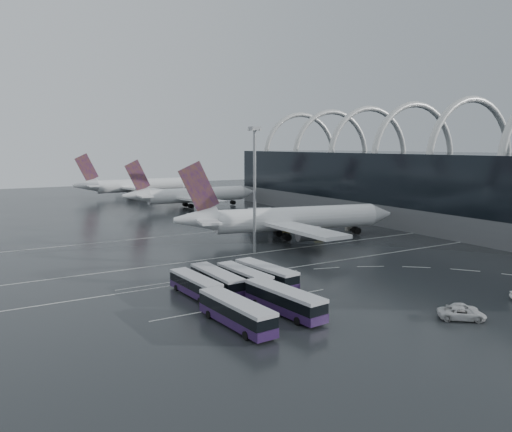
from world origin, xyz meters
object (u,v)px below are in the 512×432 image
airliner_gate_c (134,186)px  gse_cart_belly_d (349,228)px  bus_row_near_a (195,285)px  bus_row_near_b (217,280)px  airliner_main (286,220)px  van_curve_a (462,313)px  bus_row_far_a (236,312)px  gse_cart_belly_b (311,229)px  gse_cart_belly_e (286,228)px  airliner_gate_b (190,196)px  floodlight_mast (255,174)px  bus_row_near_d (266,274)px  bus_row_far_c (284,300)px  gse_cart_belly_a (319,235)px  bus_row_near_c (244,278)px  van_curve_b (462,308)px

airliner_gate_c → gse_cart_belly_d: airliner_gate_c is taller
bus_row_near_a → gse_cart_belly_d: (58.23, 32.53, -1.12)m
airliner_gate_c → bus_row_near_b: airliner_gate_c is taller
airliner_main → bus_row_near_a: 48.20m
van_curve_a → gse_cart_belly_d: 67.93m
bus_row_far_a → van_curve_a: bus_row_far_a is taller
gse_cart_belly_b → gse_cart_belly_e: bearing=130.1°
airliner_main → bus_row_far_a: size_ratio=4.02×
airliner_gate_b → van_curve_a: airliner_gate_b is taller
airliner_gate_b → floodlight_mast: bearing=-102.3°
airliner_gate_b → bus_row_near_d: airliner_gate_b is taller
van_curve_a → bus_row_far_c: bearing=91.2°
airliner_gate_b → airliner_gate_c: 48.48m
airliner_gate_b → gse_cart_belly_d: (17.06, -65.49, -3.86)m
gse_cart_belly_a → gse_cart_belly_b: bearing=67.2°
bus_row_far_c → bus_row_near_a: bearing=22.1°
airliner_gate_b → bus_row_far_c: (-34.20, -111.30, -2.52)m
airliner_gate_b → floodlight_mast: floodlight_mast is taller
airliner_main → gse_cart_belly_a: (8.37, -1.91, -4.12)m
airliner_gate_c → bus_row_far_c: 162.03m
bus_row_near_c → gse_cart_belly_a: bearing=-55.6°
airliner_main → gse_cart_belly_b: (11.44, 5.41, -4.05)m
bus_row_near_b → bus_row_far_c: bus_row_far_c is taller
airliner_gate_b → bus_row_near_d: 102.81m
airliner_gate_b → floodlight_mast: size_ratio=1.94×
gse_cart_belly_b → bus_row_near_a: bearing=-143.3°
van_curve_b → gse_cart_belly_e: van_curve_b is taller
bus_row_near_b → floodlight_mast: (19.25, 21.24, 14.58)m
van_curve_a → gse_cart_belly_e: van_curve_a is taller
airliner_gate_c → bus_row_near_a: 150.49m
bus_row_near_c → van_curve_b: bearing=-145.8°
van_curve_a → gse_cart_belly_d: size_ratio=3.14×
bus_row_far_a → bus_row_near_d: bearing=-47.1°
airliner_main → airliner_gate_b: bearing=98.3°
airliner_gate_b → van_curve_a: size_ratio=8.47×
bus_row_far_a → gse_cart_belly_b: bus_row_far_a is taller
gse_cart_belly_a → gse_cart_belly_b: gse_cart_belly_b is taller
bus_row_near_d → floodlight_mast: 28.86m
bus_row_near_a → gse_cart_belly_a: bus_row_near_a is taller
van_curve_b → gse_cart_belly_b: van_curve_b is taller
bus_row_far_a → bus_row_far_c: size_ratio=0.98×
van_curve_a → gse_cart_belly_d: van_curve_a is taller
airliner_gate_c → bus_row_far_c: size_ratio=3.81×
bus_row_far_a → floodlight_mast: 45.58m
airliner_gate_b → van_curve_b: 124.05m
bus_row_near_d → gse_cart_belly_a: (33.33, 29.36, -1.18)m
floodlight_mast → gse_cart_belly_b: floodlight_mast is taller
bus_row_near_a → van_curve_a: 36.95m
airliner_gate_b → van_curve_a: bearing=-96.1°
bus_row_far_c → gse_cart_belly_d: size_ratio=7.39×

